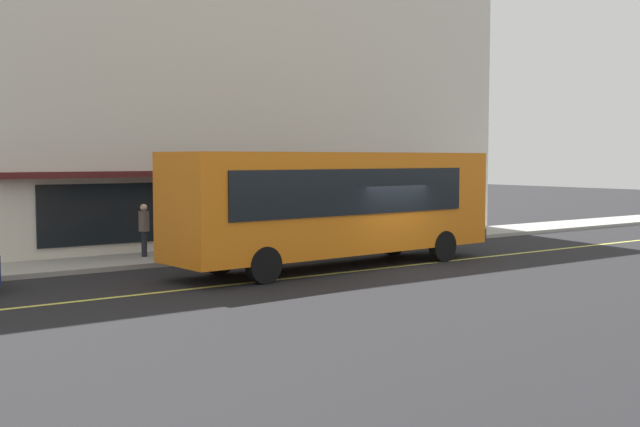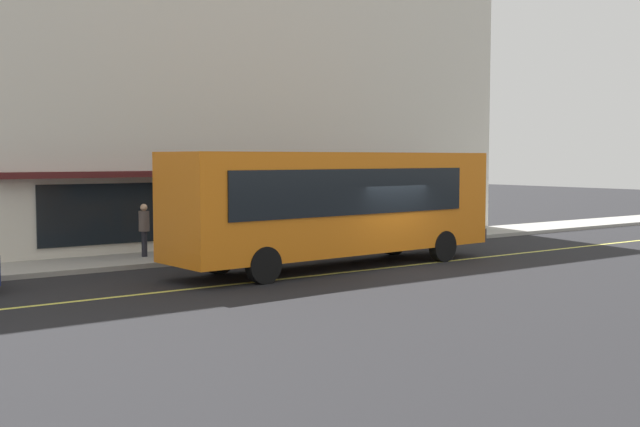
{
  "view_description": "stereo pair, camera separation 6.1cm",
  "coord_description": "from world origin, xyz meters",
  "px_view_note": "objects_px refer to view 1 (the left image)",
  "views": [
    {
      "loc": [
        -15.71,
        -17.91,
        3.34
      ],
      "look_at": [
        -1.36,
        1.84,
        1.6
      ],
      "focal_mm": 43.98,
      "sensor_mm": 36.0,
      "label": 1
    },
    {
      "loc": [
        -15.66,
        -17.95,
        3.34
      ],
      "look_at": [
        -1.36,
        1.84,
        1.6
      ],
      "focal_mm": 43.98,
      "sensor_mm": 36.0,
      "label": 2
    }
  ],
  "objects_px": {
    "pedestrian_mid_block": "(144,225)",
    "pedestrian_at_corner": "(274,215)",
    "bus": "(338,202)",
    "traffic_light": "(260,182)",
    "pedestrian_waiting": "(425,209)"
  },
  "relations": [
    {
      "from": "pedestrian_mid_block",
      "to": "pedestrian_at_corner",
      "type": "relative_size",
      "value": 0.95
    },
    {
      "from": "bus",
      "to": "pedestrian_mid_block",
      "type": "bearing_deg",
      "value": 131.39
    },
    {
      "from": "traffic_light",
      "to": "pedestrian_at_corner",
      "type": "distance_m",
      "value": 2.44
    },
    {
      "from": "bus",
      "to": "pedestrian_mid_block",
      "type": "xyz_separation_m",
      "value": [
        -4.21,
        4.78,
        -0.81
      ]
    },
    {
      "from": "pedestrian_waiting",
      "to": "bus",
      "type": "bearing_deg",
      "value": -151.28
    },
    {
      "from": "pedestrian_waiting",
      "to": "pedestrian_at_corner",
      "type": "distance_m",
      "value": 6.65
    },
    {
      "from": "bus",
      "to": "pedestrian_waiting",
      "type": "distance_m",
      "value": 8.71
    },
    {
      "from": "pedestrian_mid_block",
      "to": "pedestrian_waiting",
      "type": "bearing_deg",
      "value": -2.96
    },
    {
      "from": "pedestrian_at_corner",
      "to": "bus",
      "type": "bearing_deg",
      "value": -101.32
    },
    {
      "from": "pedestrian_waiting",
      "to": "traffic_light",
      "type": "bearing_deg",
      "value": -177.27
    },
    {
      "from": "traffic_light",
      "to": "pedestrian_mid_block",
      "type": "relative_size",
      "value": 1.87
    },
    {
      "from": "pedestrian_waiting",
      "to": "pedestrian_at_corner",
      "type": "height_order",
      "value": "pedestrian_waiting"
    },
    {
      "from": "bus",
      "to": "pedestrian_at_corner",
      "type": "bearing_deg",
      "value": 78.68
    },
    {
      "from": "traffic_light",
      "to": "bus",
      "type": "bearing_deg",
      "value": -83.6
    },
    {
      "from": "pedestrian_waiting",
      "to": "pedestrian_at_corner",
      "type": "bearing_deg",
      "value": 170.78
    }
  ]
}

